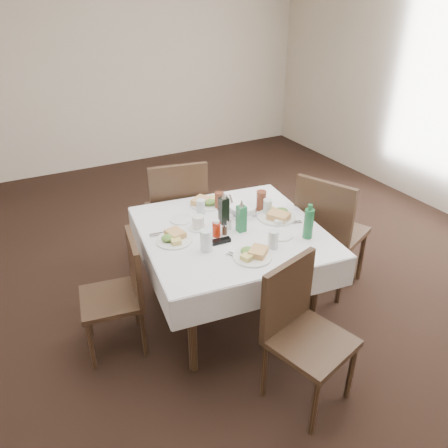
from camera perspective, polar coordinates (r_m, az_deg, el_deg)
name	(u,v)px	position (r m, az deg, el deg)	size (l,w,h in m)	color
ground_plane	(221,296)	(3.72, -0.43, -9.44)	(7.00, 7.00, 0.00)	black
room_shell	(220,88)	(2.99, -0.55, 17.33)	(6.04, 7.04, 2.80)	beige
dining_table	(231,239)	(3.18, 0.94, -2.03)	(1.39, 1.39, 0.76)	black
chair_north	(177,208)	(3.84, -6.12, 2.10)	(0.57, 0.57, 1.03)	black
chair_south	(300,325)	(2.70, 9.88, -12.81)	(0.54, 0.54, 0.93)	black
chair_east	(328,227)	(3.62, 13.37, -0.44)	(0.64, 0.64, 1.03)	black
chair_west	(122,288)	(3.09, -13.15, -8.12)	(0.46, 0.46, 0.86)	black
meal_north	(206,202)	(3.48, -2.38, 2.87)	(0.27, 0.27, 0.06)	white
meal_south	(253,254)	(2.82, 3.78, -3.94)	(0.25, 0.25, 0.05)	white
meal_east	(278,215)	(3.30, 7.01, 1.17)	(0.29, 0.29, 0.06)	white
meal_west	(174,238)	(3.01, -6.60, -1.81)	(0.25, 0.25, 0.05)	white
side_plate_a	(181,219)	(3.27, -5.59, 0.60)	(0.17, 0.17, 0.01)	white
side_plate_b	(281,235)	(3.07, 7.44, -1.49)	(0.16, 0.16, 0.01)	white
water_n	(201,207)	(3.32, -3.05, 2.25)	(0.06, 0.06, 0.12)	silver
water_s	(273,239)	(2.91, 6.45, -2.00)	(0.07, 0.07, 0.12)	silver
water_e	(267,207)	(3.33, 5.70, 2.21)	(0.07, 0.07, 0.12)	silver
water_w	(206,240)	(2.86, -2.34, -2.14)	(0.08, 0.08, 0.15)	silver
iced_tea_a	(219,201)	(3.40, -0.66, 3.08)	(0.07, 0.07, 0.14)	brown
iced_tea_b	(261,201)	(3.39, 4.87, 3.07)	(0.08, 0.08, 0.16)	brown
bread_basket	(243,211)	(3.32, 2.44, 1.75)	(0.22, 0.22, 0.07)	silver
oil_cruet_dark	(224,209)	(3.17, -0.02, 1.92)	(0.06, 0.06, 0.26)	black
oil_cruet_green	(241,218)	(3.07, 2.28, 0.85)	(0.06, 0.06, 0.25)	#1C6637
ketchup_bottle	(216,229)	(3.02, -0.99, -0.63)	(0.06, 0.06, 0.12)	#B02109
salt_shaker	(229,225)	(3.11, 0.67, -0.10)	(0.03, 0.03, 0.07)	white
pepper_shaker	(225,229)	(3.05, 0.07, -0.69)	(0.04, 0.04, 0.08)	#402B1D
coffee_mug	(198,223)	(3.13, -3.38, 0.16)	(0.14, 0.14, 0.10)	white
sunglasses	(221,241)	(2.97, -0.40, -2.22)	(0.14, 0.05, 0.03)	black
green_bottle	(309,223)	(3.04, 10.99, 0.11)	(0.07, 0.07, 0.25)	#1C6637
sugar_caddy	(280,222)	(3.20, 7.37, 0.20)	(0.09, 0.06, 0.04)	white
cutlery_n	(229,200)	(3.56, 0.71, 3.17)	(0.11, 0.19, 0.01)	silver
cutlery_s	(239,258)	(2.81, 1.94, -4.43)	(0.12, 0.18, 0.01)	silver
cutlery_e	(291,223)	(3.25, 8.76, 0.15)	(0.17, 0.09, 0.01)	silver
cutlery_w	(162,234)	(3.10, -8.13, -1.29)	(0.18, 0.07, 0.01)	silver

